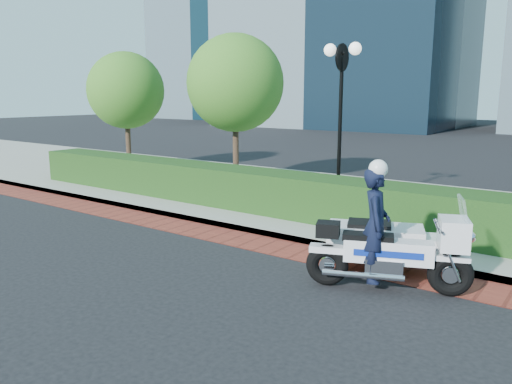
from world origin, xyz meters
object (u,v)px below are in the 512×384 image
Objects in this scene: tree_b at (235,83)px; police_motorcycle at (381,240)px; tree_a at (126,91)px; lamppost at (341,99)px.

tree_b is 9.69m from police_motorcycle.
tree_a is 0.94× the size of tree_b.
lamppost is at bearing -7.41° from tree_a.
police_motorcycle is at bearing -55.39° from lamppost.
police_motorcycle is (2.95, -4.27, -2.24)m from lamppost.
tree_b reaches higher than police_motorcycle.
tree_b is (-4.50, 1.30, 0.48)m from lamppost.
lamppost is at bearing 102.52° from police_motorcycle.
tree_a is at bearing 134.64° from police_motorcycle.
tree_a is 5.50m from tree_b.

